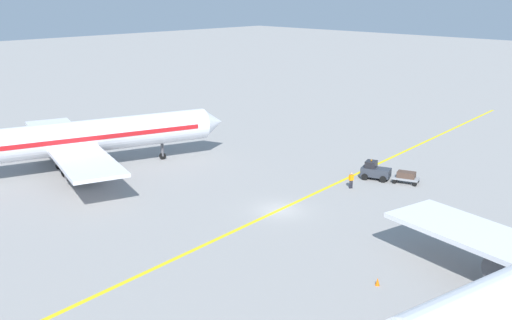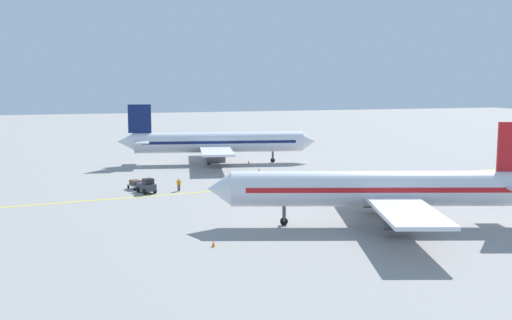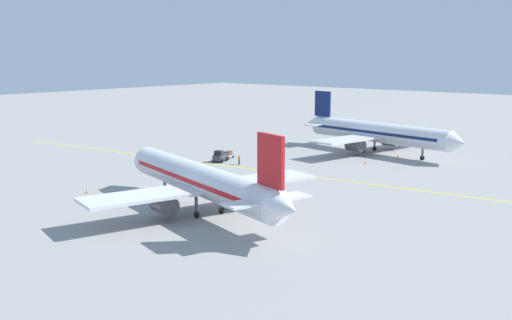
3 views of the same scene
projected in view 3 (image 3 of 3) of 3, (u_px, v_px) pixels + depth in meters
ground_plane at (283, 173)px, 90.96m from camera, size 400.00×400.00×0.00m
apron_yellow_centreline at (283, 173)px, 90.96m from camera, size 13.49×119.33×0.01m
airplane_at_gate at (376, 133)px, 108.90m from camera, size 28.48×35.42×10.60m
airplane_adjacent_stand at (202, 181)px, 67.70m from camera, size 28.32×34.85×10.60m
baggage_tug_dark at (220, 156)px, 100.34m from camera, size 3.33×2.54×2.11m
baggage_cart_trailing at (228, 154)px, 103.41m from camera, size 2.92×2.19×1.24m
ground_crew_worker at (239, 159)px, 97.67m from camera, size 0.36×0.52×1.68m
traffic_cone_near_nose at (365, 162)px, 98.24m from camera, size 0.32×0.32×0.55m
traffic_cone_mid_apron at (87, 191)px, 77.75m from camera, size 0.32×0.32×0.55m
traffic_cone_by_wingtip at (398, 156)px, 104.85m from camera, size 0.32×0.32×0.55m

